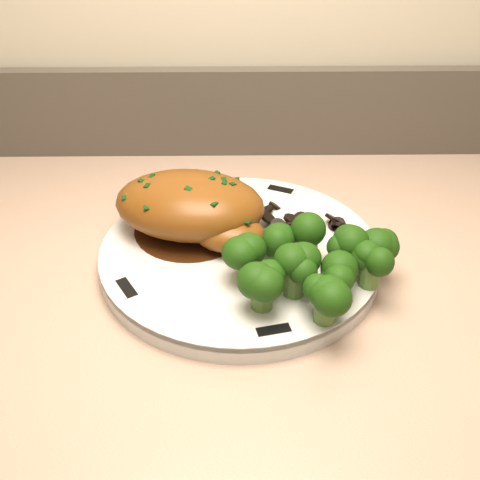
{
  "coord_description": "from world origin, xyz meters",
  "views": [
    {
      "loc": [
        0.08,
        1.22,
        1.21
      ],
      "look_at": [
        0.08,
        1.73,
        0.85
      ],
      "focal_mm": 45.0,
      "sensor_mm": 36.0,
      "label": 1
    }
  ],
  "objects": [
    {
      "name": "gravy_pool",
      "position": [
        0.03,
        1.77,
        0.84
      ],
      "size": [
        0.12,
        0.12,
        0.0
      ],
      "primitive_type": "cylinder",
      "color": "#321709",
      "rests_on": "plate"
    },
    {
      "name": "rim_accent_4",
      "position": [
        0.21,
        1.72,
        0.84
      ],
      "size": [
        0.01,
        0.03,
        0.0
      ],
      "primitive_type": "cube",
      "rotation": [
        0.0,
        0.0,
        7.76
      ],
      "color": "black",
      "rests_on": "plate"
    },
    {
      "name": "rim_accent_3",
      "position": [
        0.11,
        1.61,
        0.84
      ],
      "size": [
        0.03,
        0.02,
        0.0
      ],
      "primitive_type": "cube",
      "rotation": [
        0.0,
        0.0,
        6.51
      ],
      "color": "black",
      "rests_on": "plate"
    },
    {
      "name": "broccoli_florets",
      "position": [
        0.15,
        1.67,
        0.87
      ],
      "size": [
        0.16,
        0.12,
        0.05
      ],
      "rotation": [
        0.0,
        0.0,
        0.28
      ],
      "color": "#557A33",
      "rests_on": "plate"
    },
    {
      "name": "rim_accent_0",
      "position": [
        0.13,
        1.85,
        0.84
      ],
      "size": [
        0.03,
        0.02,
        0.0
      ],
      "primitive_type": "cube",
      "rotation": [
        0.0,
        0.0,
        2.74
      ],
      "color": "black",
      "rests_on": "plate"
    },
    {
      "name": "rim_accent_1",
      "position": [
        -0.01,
        1.82,
        0.84
      ],
      "size": [
        0.03,
        0.03,
        0.0
      ],
      "primitive_type": "cube",
      "rotation": [
        0.0,
        0.0,
        3.99
      ],
      "color": "black",
      "rests_on": "plate"
    },
    {
      "name": "chicken_breast",
      "position": [
        0.03,
        1.76,
        0.87
      ],
      "size": [
        0.18,
        0.14,
        0.06
      ],
      "rotation": [
        0.0,
        0.0,
        -0.17
      ],
      "color": "brown",
      "rests_on": "plate"
    },
    {
      "name": "plate",
      "position": [
        0.08,
        1.73,
        0.83
      ],
      "size": [
        0.34,
        0.34,
        0.02
      ],
      "primitive_type": "cylinder",
      "rotation": [
        0.0,
        0.0,
        -0.18
      ],
      "color": "silver",
      "rests_on": "counter"
    },
    {
      "name": "mushroom_pile",
      "position": [
        0.15,
        1.78,
        0.85
      ],
      "size": [
        0.09,
        0.06,
        0.02
      ],
      "color": "black",
      "rests_on": "plate"
    },
    {
      "name": "rim_accent_2",
      "position": [
        -0.03,
        1.67,
        0.84
      ],
      "size": [
        0.02,
        0.03,
        0.0
      ],
      "primitive_type": "cube",
      "rotation": [
        0.0,
        0.0,
        5.25
      ],
      "color": "black",
      "rests_on": "plate"
    }
  ]
}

